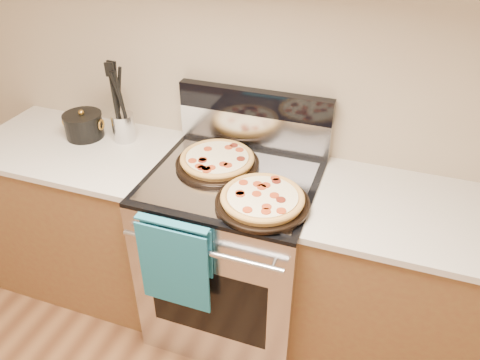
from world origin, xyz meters
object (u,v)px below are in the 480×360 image
(pepperoni_pizza_back, at_px, (217,160))
(utensil_crock, at_px, (124,127))
(range_body, at_px, (233,255))
(saucepan, at_px, (84,126))
(pepperoni_pizza_front, at_px, (262,200))

(pepperoni_pizza_back, bearing_deg, utensil_crock, 169.88)
(pepperoni_pizza_back, relative_size, utensil_crock, 2.70)
(range_body, xyz_separation_m, saucepan, (-0.87, 0.13, 0.52))
(saucepan, bearing_deg, pepperoni_pizza_back, -4.37)
(utensil_crock, bearing_deg, saucepan, -169.32)
(pepperoni_pizza_front, xyz_separation_m, utensil_crock, (-0.85, 0.32, 0.03))
(utensil_crock, xyz_separation_m, saucepan, (-0.21, -0.04, -0.01))
(range_body, relative_size, saucepan, 4.67)
(utensil_crock, distance_m, saucepan, 0.22)
(saucepan, bearing_deg, range_body, -8.41)
(range_body, xyz_separation_m, pepperoni_pizza_back, (-0.10, 0.07, 0.50))
(utensil_crock, relative_size, saucepan, 0.74)
(pepperoni_pizza_front, xyz_separation_m, saucepan, (-1.06, 0.28, 0.02))
(range_body, relative_size, pepperoni_pizza_back, 2.33)
(pepperoni_pizza_front, distance_m, saucepan, 1.10)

